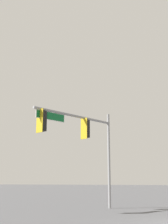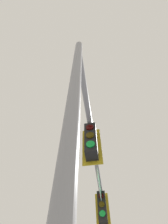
{
  "view_description": "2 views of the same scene",
  "coord_description": "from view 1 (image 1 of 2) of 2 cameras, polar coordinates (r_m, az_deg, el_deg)",
  "views": [
    {
      "loc": [
        13.36,
        2.19,
        1.6
      ],
      "look_at": [
        -1.19,
        -5.97,
        5.38
      ],
      "focal_mm": 50.0,
      "sensor_mm": 36.0,
      "label": 1
    },
    {
      "loc": [
        -6.56,
        -6.5,
        1.39
      ],
      "look_at": [
        -2.34,
        -6.94,
        7.67
      ],
      "focal_mm": 28.0,
      "sensor_mm": 36.0,
      "label": 2
    }
  ],
  "objects": [
    {
      "name": "signal_pole_near",
      "position": [
        18.85,
        -0.92,
        -3.75
      ],
      "size": [
        6.2,
        1.78,
        6.12
      ],
      "color": "gray",
      "rests_on": "ground_plane"
    }
  ]
}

